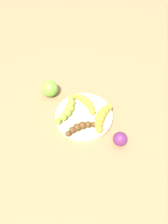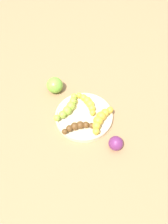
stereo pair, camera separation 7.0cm
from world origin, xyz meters
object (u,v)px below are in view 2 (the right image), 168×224
Objects in this scene: banana_green at (68,108)px; banana_spotted at (101,119)px; plum_purple at (116,143)px; apple_green at (55,85)px; fruit_bowl at (84,116)px; banana_overripe at (78,126)px; banana_yellow at (88,103)px.

banana_spotted is at bearing 7.34° from banana_green.
plum_purple is (0.19, 0.12, -0.01)m from banana_green.
apple_green is (-0.22, -0.12, -0.00)m from banana_spotted.
fruit_bowl is 1.96× the size of banana_green.
apple_green is at bearing -12.78° from banana_spotted.
apple_green is (-0.17, -0.07, 0.02)m from fruit_bowl.
apple_green is (-0.13, -0.02, -0.00)m from banana_green.
banana_spotted is at bearing -85.06° from banana_overripe.
plum_purple reaches higher than fruit_bowl.
banana_spotted is (0.05, 0.05, 0.03)m from fruit_bowl.
banana_spotted is at bearing 45.19° from fruit_bowl.
banana_spotted is 0.11m from plum_purple.
banana_yellow is (-0.09, -0.02, -0.00)m from banana_spotted.
banana_spotted is 1.58× the size of apple_green.
banana_spotted is at bearing 29.01° from apple_green.
apple_green is at bearing 147.07° from banana_green.
banana_yellow reaches higher than banana_overripe.
banana_overripe is 1.77× the size of apple_green.
banana_green is 0.13m from apple_green.
apple_green reaches higher than fruit_bowl.
plum_purple reaches higher than banana_yellow.
banana_yellow reaches higher than fruit_bowl.
banana_green is at bearing 8.96° from apple_green.
fruit_bowl is at bearing 11.66° from banana_green.
plum_purple reaches higher than banana_overripe.
banana_green is 0.23m from plum_purple.
banana_yellow is (-0.04, 0.03, 0.02)m from fruit_bowl.
banana_green reaches higher than banana_yellow.
fruit_bowl is at bearing -138.33° from banana_yellow.
banana_yellow is at bearing -168.81° from plum_purple.
banana_yellow is at bearing 49.59° from banana_green.
apple_green is at bearing -156.67° from plum_purple.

